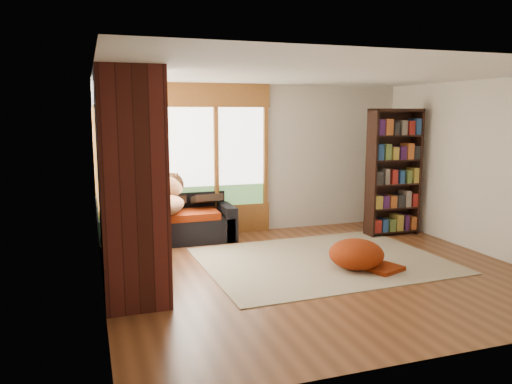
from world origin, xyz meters
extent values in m
plane|color=#5A3019|center=(0.00, 0.00, 0.00)|extent=(5.50, 5.50, 0.00)
plane|color=white|center=(0.00, 0.00, 2.60)|extent=(5.50, 5.50, 0.00)
cube|color=silver|center=(0.00, 2.50, 1.30)|extent=(5.50, 0.04, 2.60)
cube|color=silver|center=(0.00, -2.50, 1.30)|extent=(5.50, 0.04, 2.60)
cube|color=silver|center=(-2.75, 0.00, 1.30)|extent=(0.04, 5.00, 2.60)
cube|color=silver|center=(2.75, 0.00, 1.30)|extent=(0.04, 5.00, 2.60)
cube|color=#9A5D27|center=(-1.20, 2.47, 1.35)|extent=(2.82, 0.10, 1.90)
cube|color=white|center=(-1.20, 2.47, 1.35)|extent=(2.54, 0.09, 1.62)
cube|color=#9A5D27|center=(-2.72, 1.20, 1.35)|extent=(0.10, 2.62, 1.90)
cube|color=white|center=(-2.72, 1.20, 1.35)|extent=(0.09, 2.36, 1.62)
cube|color=gray|center=(-2.69, 2.03, 1.75)|extent=(0.03, 0.72, 0.90)
cube|color=#471914|center=(-2.40, -0.35, 1.30)|extent=(0.70, 0.70, 2.60)
cube|color=black|center=(-1.65, 2.05, 0.21)|extent=(2.20, 0.90, 0.42)
cube|color=black|center=(-1.65, 2.40, 0.61)|extent=(2.20, 0.20, 0.38)
cube|color=black|center=(-0.65, 2.05, 0.30)|extent=(0.20, 0.90, 0.60)
cube|color=maroon|center=(-1.75, 1.93, 0.48)|extent=(1.90, 0.66, 0.12)
cube|color=black|center=(-2.30, 1.40, 0.21)|extent=(0.90, 2.20, 0.42)
cube|color=black|center=(-2.65, 1.40, 0.61)|extent=(0.20, 2.20, 0.38)
cube|color=black|center=(-2.30, 0.40, 0.30)|extent=(0.90, 0.20, 0.60)
cube|color=maroon|center=(-2.18, 1.05, 0.48)|extent=(0.66, 1.20, 0.12)
cube|color=maroon|center=(-2.18, 2.00, 0.48)|extent=(0.66, 0.66, 0.12)
cube|color=beige|center=(0.28, 0.42, 0.01)|extent=(3.47, 2.70, 0.01)
cube|color=black|center=(2.59, 1.47, 1.09)|extent=(0.04, 0.31, 2.18)
cube|color=black|center=(1.69, 1.47, 1.09)|extent=(0.04, 0.31, 2.18)
cube|color=black|center=(2.14, 1.62, 1.09)|extent=(0.93, 0.02, 2.18)
cube|color=black|center=(2.14, 1.47, 0.06)|extent=(0.85, 0.29, 0.03)
cube|color=black|center=(2.14, 1.47, 0.48)|extent=(0.85, 0.29, 0.03)
cube|color=black|center=(2.14, 1.47, 0.89)|extent=(0.85, 0.29, 0.03)
cube|color=black|center=(2.14, 1.47, 1.31)|extent=(0.85, 0.29, 0.03)
cube|color=black|center=(2.14, 1.47, 1.72)|extent=(0.85, 0.29, 0.03)
cube|color=black|center=(2.14, 1.47, 2.14)|extent=(0.85, 0.29, 0.03)
cube|color=#726659|center=(2.14, 1.45, 1.09)|extent=(0.81, 0.23, 2.02)
ellipsoid|color=maroon|center=(0.56, -0.05, 0.21)|extent=(0.89, 0.89, 0.40)
ellipsoid|color=brown|center=(-1.80, 1.84, 0.78)|extent=(1.08, 1.15, 0.33)
sphere|color=brown|center=(-1.59, 2.12, 0.94)|extent=(0.55, 0.55, 0.39)
cone|color=brown|center=(-1.63, 2.07, 1.09)|extent=(0.20, 0.20, 0.17)
ellipsoid|color=black|center=(-2.31, 0.81, 0.72)|extent=(0.56, 0.79, 0.25)
sphere|color=black|center=(-2.34, 1.08, 0.84)|extent=(0.33, 0.33, 0.30)
cone|color=black|center=(-2.34, 1.03, 0.96)|extent=(0.12, 0.12, 0.13)
cube|color=#2D2219|center=(-0.95, 2.26, 0.79)|extent=(0.45, 0.12, 0.45)
cube|color=#2D2219|center=(-1.55, 2.26, 0.79)|extent=(0.45, 0.12, 0.45)
cube|color=#2D2219|center=(-2.48, 1.80, 0.79)|extent=(0.45, 0.12, 0.45)
cube|color=#2D2219|center=(-2.48, 0.70, 0.79)|extent=(0.45, 0.12, 0.45)
cube|color=maroon|center=(-2.15, 2.26, 0.79)|extent=(0.42, 0.12, 0.42)
camera|label=1|loc=(-2.85, -5.85, 2.13)|focal=35.00mm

